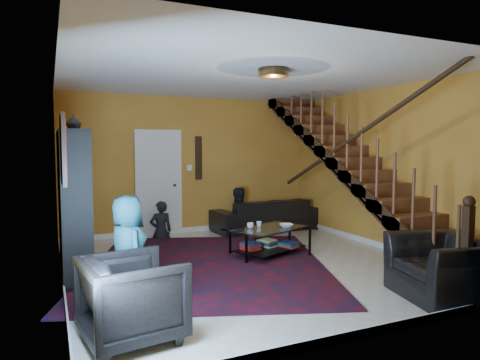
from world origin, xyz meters
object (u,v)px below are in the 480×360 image
object	(u,v)px
coffee_table	(270,240)
sofa	(265,214)
bookshelf	(74,205)
armchair_right	(443,268)
armchair_left	(132,298)

from	to	relation	value
coffee_table	sofa	bearing A→B (deg)	64.49
bookshelf	sofa	world-z (taller)	bookshelf
sofa	armchair_right	xyz separation A→B (m)	(0.00, -4.55, 0.02)
bookshelf	coffee_table	bearing A→B (deg)	-5.44
sofa	armchair_right	size ratio (longest dim) A/B	2.07
sofa	coffee_table	bearing A→B (deg)	61.60
armchair_left	coffee_table	bearing A→B (deg)	-57.75
armchair_left	coffee_table	world-z (taller)	armchair_left
bookshelf	armchair_right	distance (m)	4.87
sofa	armchair_left	xyz separation A→B (m)	(-3.55, -4.19, 0.06)
armchair_left	bookshelf	bearing A→B (deg)	0.04
sofa	bookshelf	bearing A→B (deg)	20.63
armchair_right	bookshelf	bearing A→B (deg)	-113.29
bookshelf	armchair_left	world-z (taller)	bookshelf
bookshelf	armchair_right	xyz separation A→B (m)	(3.90, -2.85, -0.61)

